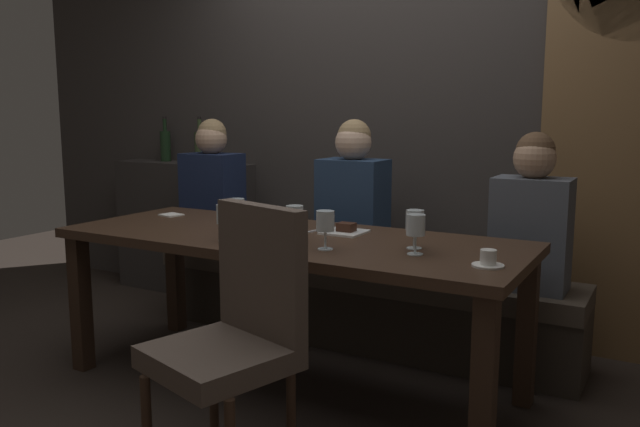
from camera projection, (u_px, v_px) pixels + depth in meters
ground at (289, 385)px, 3.10m from camera, size 9.00×9.00×0.00m
back_wall_tiled at (394, 80)px, 3.91m from camera, size 6.00×0.12×3.00m
arched_door at (636, 101)px, 3.21m from camera, size 0.90×0.05×2.55m
back_counter at (186, 227)px, 4.67m from camera, size 1.10×0.28×0.95m
dining_table at (288, 253)px, 2.99m from camera, size 2.20×0.84×0.74m
banquette_bench at (354, 302)px, 3.66m from camera, size 2.50×0.44×0.45m
chair_near_side at (237, 325)px, 2.27m from camera, size 0.55×0.55×0.98m
diner_redhead at (213, 186)px, 4.09m from camera, size 0.36×0.24×0.82m
diner_bearded at (353, 198)px, 3.54m from camera, size 0.36×0.24×0.82m
diner_far_end at (532, 216)px, 3.08m from camera, size 0.36×0.24×0.77m
wine_bottle_dark_red at (165, 145)px, 4.69m from camera, size 0.08×0.08×0.33m
wine_bottle_pale_label at (200, 146)px, 4.50m from camera, size 0.08×0.08×0.33m
wine_glass_end_right at (415, 221)px, 2.67m from camera, size 0.08×0.08×0.16m
wine_glass_far_left at (225, 215)px, 2.83m from camera, size 0.08×0.08×0.16m
wine_glass_near_left at (325, 222)px, 2.65m from camera, size 0.08×0.08×0.16m
wine_glass_near_right at (295, 217)px, 2.80m from camera, size 0.08×0.08×0.16m
wine_glass_far_right at (236, 209)px, 3.02m from camera, size 0.08×0.08×0.16m
wine_glass_center_front at (416, 226)px, 2.55m from camera, size 0.08×0.08×0.16m
espresso_cup at (488, 260)px, 2.37m from camera, size 0.12×0.12×0.06m
dessert_plate at (345, 230)px, 3.03m from camera, size 0.19×0.19×0.05m
fork_on_table at (318, 230)px, 3.09m from camera, size 0.04×0.17×0.01m
folded_napkin at (171, 215)px, 3.54m from camera, size 0.13×0.12×0.01m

